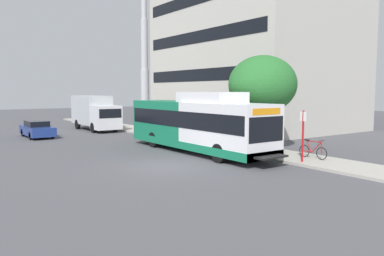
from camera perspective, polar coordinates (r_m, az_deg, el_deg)
The scene contains 9 objects.
ground_plane at distance 26.07m, azimuth -13.35°, elevation -2.81°, with size 120.00×120.00×0.00m, color #4C4C51.
sidewalk_curb at distance 27.77m, azimuth 1.75°, elevation -2.02°, with size 3.00×56.00×0.14m, color #A8A399.
transit_bus at distance 23.26m, azimuth 0.72°, elevation 0.57°, with size 2.58×12.25×3.65m.
bus_stop_sign_pole at distance 20.06m, azimuth 16.12°, elevation -0.59°, with size 0.10×0.36×2.60m.
bicycle_parked at distance 21.42m, azimuth 17.49°, elevation -3.19°, with size 0.52×1.76×1.02m.
street_tree_near_stop at distance 24.08m, azimuth 10.40°, elevation 6.36°, with size 4.17×4.17×5.74m.
parked_car_far_lane at distance 33.21m, azimuth -21.97°, elevation -0.15°, with size 1.80×4.50×1.33m.
box_truck_background at distance 37.57m, azimuth -14.21°, elevation 2.35°, with size 2.32×7.01×3.25m.
lattice_comm_tower at distance 52.07m, azimuth -7.07°, elevation 11.80°, with size 1.10×1.10×28.44m.
Camera 1 is at (-9.65, -15.93, 3.71)m, focal length 35.98 mm.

